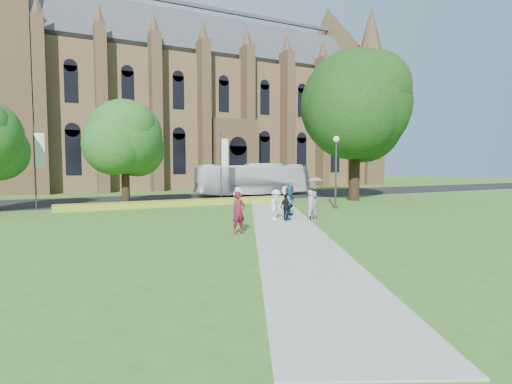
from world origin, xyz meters
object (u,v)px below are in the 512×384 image
tour_coach (253,179)px  large_tree (355,105)px  streetlamp (336,163)px  pedestrian_0 (239,212)px

tour_coach → large_tree: bearing=-145.0°
streetlamp → tour_coach: 13.21m
pedestrian_0 → streetlamp: bearing=19.7°
streetlamp → large_tree: large_tree is taller
streetlamp → pedestrian_0: streetlamp is taller
large_tree → pedestrian_0: bearing=-145.4°
large_tree → tour_coach: bearing=123.8°
large_tree → pedestrian_0: size_ratio=6.87×
streetlamp → tour_coach: bearing=91.2°
streetlamp → pedestrian_0: bearing=-148.0°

